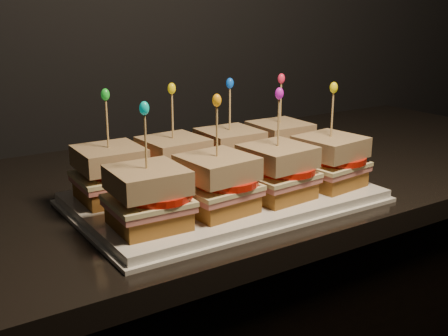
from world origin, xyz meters
TOP-DOWN VIEW (x-y plane):
  - granite_slab at (0.02, 1.70)m, footprint 2.27×0.63m
  - platter at (0.29, 1.56)m, footprint 0.43×0.27m
  - platter_rim at (0.29, 1.56)m, footprint 0.44×0.28m
  - sandwich_0_bread_bot at (0.14, 1.62)m, footprint 0.09×0.09m
  - sandwich_0_ham at (0.14, 1.62)m, footprint 0.10×0.09m
  - sandwich_0_cheese at (0.14, 1.62)m, footprint 0.10×0.10m
  - sandwich_0_tomato at (0.15, 1.61)m, footprint 0.09×0.09m
  - sandwich_0_bread_top at (0.14, 1.62)m, footprint 0.09×0.09m
  - sandwich_0_pick at (0.14, 1.62)m, footprint 0.00×0.00m
  - sandwich_0_frill at (0.14, 1.62)m, footprint 0.01×0.01m
  - sandwich_1_bread_bot at (0.24, 1.62)m, footprint 0.09×0.09m
  - sandwich_1_ham at (0.24, 1.62)m, footprint 0.10×0.10m
  - sandwich_1_cheese at (0.24, 1.62)m, footprint 0.10×0.10m
  - sandwich_1_tomato at (0.25, 1.61)m, footprint 0.09×0.09m
  - sandwich_1_bread_top at (0.24, 1.62)m, footprint 0.09×0.09m
  - sandwich_1_pick at (0.24, 1.62)m, footprint 0.00×0.00m
  - sandwich_1_frill at (0.24, 1.62)m, footprint 0.01×0.01m
  - sandwich_2_bread_bot at (0.34, 1.62)m, footprint 0.09×0.09m
  - sandwich_2_ham at (0.34, 1.62)m, footprint 0.10×0.09m
  - sandwich_2_cheese at (0.34, 1.62)m, footprint 0.10×0.10m
  - sandwich_2_tomato at (0.36, 1.61)m, footprint 0.09×0.09m
  - sandwich_2_bread_top at (0.34, 1.62)m, footprint 0.09×0.09m
  - sandwich_2_pick at (0.34, 1.62)m, footprint 0.00×0.00m
  - sandwich_2_frill at (0.34, 1.62)m, footprint 0.01×0.01m
  - sandwich_3_bread_bot at (0.45, 1.62)m, footprint 0.09×0.09m
  - sandwich_3_ham at (0.45, 1.62)m, footprint 0.10×0.09m
  - sandwich_3_cheese at (0.45, 1.62)m, footprint 0.10×0.10m
  - sandwich_3_tomato at (0.46, 1.61)m, footprint 0.09×0.09m
  - sandwich_3_bread_top at (0.45, 1.62)m, footprint 0.09×0.09m
  - sandwich_3_pick at (0.45, 1.62)m, footprint 0.00×0.00m
  - sandwich_3_frill at (0.45, 1.62)m, footprint 0.01×0.01m
  - sandwich_4_bread_bot at (0.14, 1.50)m, footprint 0.09×0.09m
  - sandwich_4_ham at (0.14, 1.50)m, footprint 0.10×0.10m
  - sandwich_4_cheese at (0.14, 1.50)m, footprint 0.10×0.10m
  - sandwich_4_tomato at (0.15, 1.49)m, footprint 0.09×0.09m
  - sandwich_4_bread_top at (0.14, 1.50)m, footprint 0.09×0.09m
  - sandwich_4_pick at (0.14, 1.50)m, footprint 0.00×0.00m
  - sandwich_4_frill at (0.14, 1.50)m, footprint 0.01×0.01m
  - sandwich_5_bread_bot at (0.24, 1.50)m, footprint 0.09×0.09m
  - sandwich_5_ham at (0.24, 1.50)m, footprint 0.10×0.10m
  - sandwich_5_cheese at (0.24, 1.50)m, footprint 0.10×0.10m
  - sandwich_5_tomato at (0.25, 1.49)m, footprint 0.09×0.09m
  - sandwich_5_bread_top at (0.24, 1.50)m, footprint 0.09×0.09m
  - sandwich_5_pick at (0.24, 1.50)m, footprint 0.00×0.00m
  - sandwich_5_frill at (0.24, 1.50)m, footprint 0.01×0.01m
  - sandwich_6_bread_bot at (0.34, 1.50)m, footprint 0.09×0.09m
  - sandwich_6_ham at (0.34, 1.50)m, footprint 0.10×0.10m
  - sandwich_6_cheese at (0.34, 1.50)m, footprint 0.10×0.10m
  - sandwich_6_tomato at (0.36, 1.49)m, footprint 0.09×0.09m
  - sandwich_6_bread_top at (0.34, 1.50)m, footprint 0.09×0.09m
  - sandwich_6_pick at (0.34, 1.50)m, footprint 0.00×0.00m
  - sandwich_6_frill at (0.34, 1.50)m, footprint 0.01×0.01m
  - sandwich_7_bread_bot at (0.45, 1.50)m, footprint 0.10×0.10m
  - sandwich_7_ham at (0.45, 1.50)m, footprint 0.11×0.10m
  - sandwich_7_cheese at (0.45, 1.50)m, footprint 0.11×0.10m
  - sandwich_7_tomato at (0.46, 1.49)m, footprint 0.09×0.09m
  - sandwich_7_bread_top at (0.45, 1.50)m, footprint 0.10×0.10m
  - sandwich_7_pick at (0.45, 1.50)m, footprint 0.00×0.00m
  - sandwich_7_frill at (0.45, 1.50)m, footprint 0.01×0.01m

SIDE VIEW (x-z plane):
  - granite_slab at x=0.02m, z-range 0.87..0.91m
  - platter_rim at x=0.29m, z-range 0.91..0.91m
  - platter at x=0.29m, z-range 0.91..0.93m
  - sandwich_0_bread_bot at x=0.14m, z-range 0.93..0.95m
  - sandwich_1_bread_bot at x=0.24m, z-range 0.93..0.95m
  - sandwich_2_bread_bot at x=0.34m, z-range 0.93..0.95m
  - sandwich_3_bread_bot at x=0.45m, z-range 0.93..0.95m
  - sandwich_4_bread_bot at x=0.14m, z-range 0.93..0.95m
  - sandwich_5_bread_bot at x=0.24m, z-range 0.93..0.95m
  - sandwich_6_bread_bot at x=0.34m, z-range 0.93..0.95m
  - sandwich_7_bread_bot at x=0.45m, z-range 0.93..0.95m
  - sandwich_0_ham at x=0.14m, z-range 0.95..0.96m
  - sandwich_1_ham at x=0.24m, z-range 0.95..0.96m
  - sandwich_2_ham at x=0.34m, z-range 0.95..0.96m
  - sandwich_3_ham at x=0.45m, z-range 0.95..0.96m
  - sandwich_4_ham at x=0.14m, z-range 0.95..0.96m
  - sandwich_5_ham at x=0.24m, z-range 0.95..0.96m
  - sandwich_6_ham at x=0.34m, z-range 0.95..0.96m
  - sandwich_7_ham at x=0.45m, z-range 0.95..0.96m
  - sandwich_0_cheese at x=0.14m, z-range 0.96..0.96m
  - sandwich_1_cheese at x=0.24m, z-range 0.96..0.96m
  - sandwich_2_cheese at x=0.34m, z-range 0.96..0.96m
  - sandwich_3_cheese at x=0.45m, z-range 0.96..0.96m
  - sandwich_4_cheese at x=0.14m, z-range 0.96..0.96m
  - sandwich_5_cheese at x=0.24m, z-range 0.96..0.96m
  - sandwich_6_cheese at x=0.34m, z-range 0.96..0.96m
  - sandwich_7_cheese at x=0.45m, z-range 0.96..0.96m
  - sandwich_0_tomato at x=0.15m, z-range 0.96..0.97m
  - sandwich_1_tomato at x=0.25m, z-range 0.96..0.97m
  - sandwich_2_tomato at x=0.36m, z-range 0.96..0.97m
  - sandwich_3_tomato at x=0.46m, z-range 0.96..0.97m
  - sandwich_4_tomato at x=0.15m, z-range 0.96..0.97m
  - sandwich_5_tomato at x=0.25m, z-range 0.96..0.97m
  - sandwich_6_tomato at x=0.36m, z-range 0.96..0.97m
  - sandwich_7_tomato at x=0.46m, z-range 0.96..0.97m
  - sandwich_0_bread_top at x=0.14m, z-range 0.97..1.00m
  - sandwich_1_bread_top at x=0.24m, z-range 0.97..1.00m
  - sandwich_2_bread_top at x=0.34m, z-range 0.97..1.00m
  - sandwich_3_bread_top at x=0.45m, z-range 0.97..1.00m
  - sandwich_4_bread_top at x=0.14m, z-range 0.97..1.00m
  - sandwich_5_bread_top at x=0.24m, z-range 0.97..1.00m
  - sandwich_6_bread_top at x=0.34m, z-range 0.97..1.00m
  - sandwich_7_bread_top at x=0.45m, z-range 0.97..1.00m
  - sandwich_0_pick at x=0.14m, z-range 0.99..1.08m
  - sandwich_1_pick at x=0.24m, z-range 0.99..1.08m
  - sandwich_2_pick at x=0.34m, z-range 0.99..1.08m
  - sandwich_3_pick at x=0.45m, z-range 0.99..1.08m
  - sandwich_4_pick at x=0.14m, z-range 0.99..1.08m
  - sandwich_5_pick at x=0.24m, z-range 0.99..1.08m
  - sandwich_6_pick at x=0.34m, z-range 0.99..1.08m
  - sandwich_7_pick at x=0.45m, z-range 0.99..1.08m
  - sandwich_0_frill at x=0.14m, z-range 1.07..1.09m
  - sandwich_1_frill at x=0.24m, z-range 1.07..1.09m
  - sandwich_2_frill at x=0.34m, z-range 1.07..1.09m
  - sandwich_3_frill at x=0.45m, z-range 1.07..1.09m
  - sandwich_4_frill at x=0.14m, z-range 1.07..1.09m
  - sandwich_5_frill at x=0.24m, z-range 1.07..1.09m
  - sandwich_6_frill at x=0.34m, z-range 1.07..1.09m
  - sandwich_7_frill at x=0.45m, z-range 1.07..1.09m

